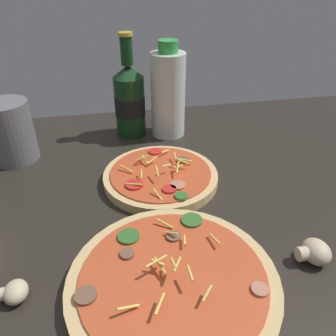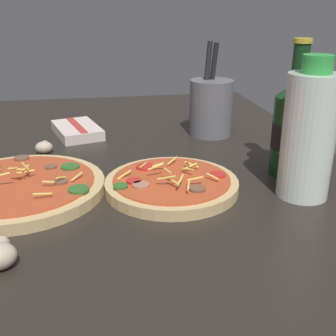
{
  "view_description": "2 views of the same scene",
  "coord_description": "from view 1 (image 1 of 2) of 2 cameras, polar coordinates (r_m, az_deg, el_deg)",
  "views": [
    {
      "loc": [
        -10.42,
        -48.21,
        40.51
      ],
      "look_at": [
        -0.49,
        1.97,
        8.31
      ],
      "focal_mm": 35.0,
      "sensor_mm": 36.0,
      "label": 1
    },
    {
      "loc": [
        64.64,
        -5.68,
        33.24
      ],
      "look_at": [
        -1.65,
        6.01,
        6.46
      ],
      "focal_mm": 45.0,
      "sensor_mm": 36.0,
      "label": 2
    }
  ],
  "objects": [
    {
      "name": "pizza_far",
      "position": [
        0.67,
        -1.29,
        -1.45
      ],
      "size": [
        23.17,
        23.17,
        4.68
      ],
      "color": "tan",
      "rests_on": "counter_slab"
    },
    {
      "name": "pizza_near",
      "position": [
        0.47,
        0.85,
        -19.05
      ],
      "size": [
        28.94,
        28.94,
        5.31
      ],
      "color": "tan",
      "rests_on": "counter_slab"
    },
    {
      "name": "oil_bottle",
      "position": [
        0.82,
        0.0,
        12.79
      ],
      "size": [
        8.49,
        8.49,
        23.25
      ],
      "color": "silver",
      "rests_on": "counter_slab"
    },
    {
      "name": "utensil_crock",
      "position": [
        0.8,
        -25.96,
        5.83
      ],
      "size": [
        10.26,
        10.26,
        22.15
      ],
      "color": "slate",
      "rests_on": "counter_slab"
    },
    {
      "name": "mushroom_right",
      "position": [
        0.5,
        -25.21,
        -18.97
      ],
      "size": [
        3.93,
        3.74,
        2.62
      ],
      "color": "beige",
      "rests_on": "counter_slab"
    },
    {
      "name": "mushroom_left",
      "position": [
        0.55,
        24.16,
        -13.18
      ],
      "size": [
        5.02,
        4.78,
        3.34
      ],
      "color": "beige",
      "rests_on": "counter_slab"
    },
    {
      "name": "counter_slab",
      "position": [
        0.63,
        0.79,
        -6.34
      ],
      "size": [
        160.0,
        90.0,
        2.5
      ],
      "color": "#28231E",
      "rests_on": "ground"
    },
    {
      "name": "beer_bottle",
      "position": [
        0.83,
        -6.7,
        11.76
      ],
      "size": [
        7.6,
        7.6,
        24.88
      ],
      "color": "#143819",
      "rests_on": "counter_slab"
    }
  ]
}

